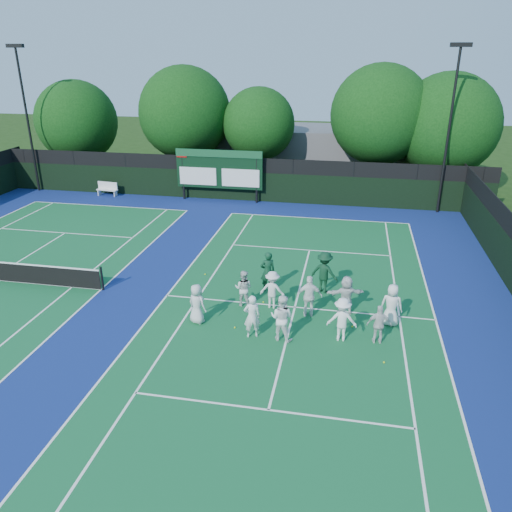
# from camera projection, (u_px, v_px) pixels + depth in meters

# --- Properties ---
(ground) EXTENTS (120.00, 120.00, 0.00)m
(ground) POSITION_uv_depth(u_px,v_px,m) (292.00, 319.00, 19.36)
(ground) COLOR #19340E
(ground) RESTS_ON ground
(court_apron) EXTENTS (34.00, 32.00, 0.01)m
(court_apron) POSITION_uv_depth(u_px,v_px,m) (155.00, 295.00, 21.33)
(court_apron) COLOR navy
(court_apron) RESTS_ON ground
(near_court) EXTENTS (11.05, 23.85, 0.01)m
(near_court) POSITION_uv_depth(u_px,v_px,m) (295.00, 307.00, 20.27)
(near_court) COLOR #135C2F
(near_court) RESTS_ON ground
(back_fence) EXTENTS (34.00, 0.08, 3.00)m
(back_fence) POSITION_uv_depth(u_px,v_px,m) (235.00, 181.00, 34.43)
(back_fence) COLOR black
(back_fence) RESTS_ON ground
(scoreboard) EXTENTS (6.00, 0.21, 3.55)m
(scoreboard) POSITION_uv_depth(u_px,v_px,m) (219.00, 170.00, 33.92)
(scoreboard) COLOR black
(scoreboard) RESTS_ON ground
(clubhouse) EXTENTS (18.00, 6.00, 4.00)m
(clubhouse) POSITION_uv_depth(u_px,v_px,m) (305.00, 152.00, 40.75)
(clubhouse) COLOR slate
(clubhouse) RESTS_ON ground
(light_pole_left) EXTENTS (1.20, 0.30, 10.12)m
(light_pole_left) POSITION_uv_depth(u_px,v_px,m) (25.00, 103.00, 34.93)
(light_pole_left) COLOR black
(light_pole_left) RESTS_ON ground
(light_pole_right) EXTENTS (1.20, 0.30, 10.12)m
(light_pole_right) POSITION_uv_depth(u_px,v_px,m) (452.00, 112.00, 29.90)
(light_pole_right) COLOR black
(light_pole_right) RESTS_ON ground
(bench) EXTENTS (1.60, 0.60, 0.99)m
(bench) POSITION_uv_depth(u_px,v_px,m) (107.00, 188.00, 35.81)
(bench) COLOR white
(bench) RESTS_ON ground
(tree_a) EXTENTS (6.23, 6.23, 7.73)m
(tree_a) POSITION_uv_depth(u_px,v_px,m) (79.00, 123.00, 38.84)
(tree_a) COLOR black
(tree_a) RESTS_ON ground
(tree_b) EXTENTS (6.78, 6.78, 8.82)m
(tree_b) POSITION_uv_depth(u_px,v_px,m) (187.00, 115.00, 36.98)
(tree_b) COLOR black
(tree_b) RESTS_ON ground
(tree_c) EXTENTS (5.23, 5.23, 7.39)m
(tree_c) POSITION_uv_depth(u_px,v_px,m) (261.00, 126.00, 36.23)
(tree_c) COLOR black
(tree_c) RESTS_ON ground
(tree_d) EXTENTS (6.83, 6.83, 9.02)m
(tree_d) POSITION_uv_depth(u_px,v_px,m) (382.00, 117.00, 34.43)
(tree_d) COLOR black
(tree_d) RESTS_ON ground
(tree_e) EXTENTS (6.97, 6.97, 8.51)m
(tree_e) POSITION_uv_depth(u_px,v_px,m) (449.00, 128.00, 33.86)
(tree_e) COLOR black
(tree_e) RESTS_ON ground
(tennis_ball_0) EXTENTS (0.07, 0.07, 0.07)m
(tennis_ball_0) POSITION_uv_depth(u_px,v_px,m) (235.00, 328.00, 18.72)
(tennis_ball_0) COLOR #CAE61B
(tennis_ball_0) RESTS_ON ground
(tennis_ball_1) EXTENTS (0.07, 0.07, 0.07)m
(tennis_ball_1) POSITION_uv_depth(u_px,v_px,m) (320.00, 287.00, 21.93)
(tennis_ball_1) COLOR #CAE61B
(tennis_ball_1) RESTS_ON ground
(tennis_ball_2) EXTENTS (0.07, 0.07, 0.07)m
(tennis_ball_2) POSITION_uv_depth(u_px,v_px,m) (384.00, 362.00, 16.63)
(tennis_ball_2) COLOR #CAE61B
(tennis_ball_2) RESTS_ON ground
(tennis_ball_3) EXTENTS (0.07, 0.07, 0.07)m
(tennis_ball_3) POSITION_uv_depth(u_px,v_px,m) (205.00, 274.00, 23.20)
(tennis_ball_3) COLOR #CAE61B
(tennis_ball_3) RESTS_ON ground
(tennis_ball_4) EXTENTS (0.07, 0.07, 0.07)m
(tennis_ball_4) POSITION_uv_depth(u_px,v_px,m) (263.00, 302.00, 20.63)
(tennis_ball_4) COLOR #CAE61B
(tennis_ball_4) RESTS_ON ground
(tennis_ball_5) EXTENTS (0.07, 0.07, 0.07)m
(tennis_ball_5) POSITION_uv_depth(u_px,v_px,m) (352.00, 327.00, 18.79)
(tennis_ball_5) COLOR #CAE61B
(tennis_ball_5) RESTS_ON ground
(player_front_0) EXTENTS (0.91, 0.78, 1.59)m
(player_front_0) POSITION_uv_depth(u_px,v_px,m) (197.00, 304.00, 18.87)
(player_front_0) COLOR silver
(player_front_0) RESTS_ON ground
(player_front_1) EXTENTS (0.71, 0.58, 1.67)m
(player_front_1) POSITION_uv_depth(u_px,v_px,m) (252.00, 316.00, 17.90)
(player_front_1) COLOR white
(player_front_1) RESTS_ON ground
(player_front_2) EXTENTS (0.98, 0.84, 1.75)m
(player_front_2) POSITION_uv_depth(u_px,v_px,m) (282.00, 318.00, 17.72)
(player_front_2) COLOR white
(player_front_2) RESTS_ON ground
(player_front_3) EXTENTS (1.08, 0.64, 1.65)m
(player_front_3) POSITION_uv_depth(u_px,v_px,m) (342.00, 320.00, 17.70)
(player_front_3) COLOR white
(player_front_3) RESTS_ON ground
(player_front_4) EXTENTS (0.89, 0.42, 1.48)m
(player_front_4) POSITION_uv_depth(u_px,v_px,m) (379.00, 325.00, 17.55)
(player_front_4) COLOR silver
(player_front_4) RESTS_ON ground
(player_back_0) EXTENTS (0.79, 0.64, 1.53)m
(player_back_0) POSITION_uv_depth(u_px,v_px,m) (243.00, 288.00, 20.17)
(player_back_0) COLOR silver
(player_back_0) RESTS_ON ground
(player_back_1) EXTENTS (1.07, 0.67, 1.59)m
(player_back_1) POSITION_uv_depth(u_px,v_px,m) (272.00, 290.00, 19.98)
(player_back_1) COLOR silver
(player_back_1) RESTS_ON ground
(player_back_2) EXTENTS (1.04, 0.54, 1.71)m
(player_back_2) POSITION_uv_depth(u_px,v_px,m) (309.00, 296.00, 19.31)
(player_back_2) COLOR white
(player_back_2) RESTS_ON ground
(player_back_3) EXTENTS (1.56, 0.83, 1.61)m
(player_back_3) POSITION_uv_depth(u_px,v_px,m) (346.00, 295.00, 19.52)
(player_back_3) COLOR silver
(player_back_3) RESTS_ON ground
(player_back_4) EXTENTS (0.89, 0.65, 1.67)m
(player_back_4) POSITION_uv_depth(u_px,v_px,m) (392.00, 305.00, 18.69)
(player_back_4) COLOR white
(player_back_4) RESTS_ON ground
(coach_left) EXTENTS (0.77, 0.66, 1.79)m
(coach_left) POSITION_uv_depth(u_px,v_px,m) (268.00, 272.00, 21.39)
(coach_left) COLOR #103C24
(coach_left) RESTS_ON ground
(coach_right) EXTENTS (1.36, 1.05, 1.85)m
(coach_right) POSITION_uv_depth(u_px,v_px,m) (324.00, 272.00, 21.23)
(coach_right) COLOR #0E331D
(coach_right) RESTS_ON ground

